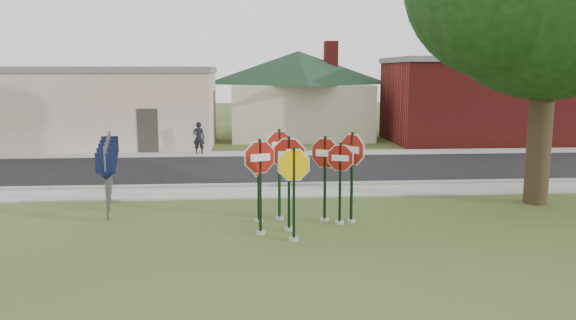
{
  "coord_description": "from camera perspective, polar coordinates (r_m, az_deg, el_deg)",
  "views": [
    {
      "loc": [
        -1.27,
        -12.53,
        3.95
      ],
      "look_at": [
        -0.16,
        2.0,
        1.66
      ],
      "focal_mm": 35.0,
      "sensor_mm": 36.0,
      "label": 1
    }
  ],
  "objects": [
    {
      "name": "stop_sign_far_left",
      "position": [
        14.69,
        -3.02,
        -1.38
      ],
      "size": [
        0.5,
        0.99,
        2.19
      ],
      "color": "gray",
      "rests_on": "ground"
    },
    {
      "name": "stop_sign_back_left",
      "position": [
        14.93,
        -0.89,
        -0.18
      ],
      "size": [
        0.94,
        0.46,
        2.56
      ],
      "color": "gray",
      "rests_on": "ground"
    },
    {
      "name": "building_house",
      "position": [
        34.69,
        1.05,
        8.45
      ],
      "size": [
        11.6,
        11.6,
        6.2
      ],
      "color": "beige",
      "rests_on": "ground"
    },
    {
      "name": "stop_sign_right",
      "position": [
        14.59,
        5.33,
        -1.39
      ],
      "size": [
        0.9,
        0.41,
        2.24
      ],
      "color": "gray",
      "rests_on": "ground"
    },
    {
      "name": "ground",
      "position": [
        13.2,
        1.36,
        -8.46
      ],
      "size": [
        120.0,
        120.0,
        0.0
      ],
      "primitive_type": "plane",
      "color": "#364B1C",
      "rests_on": "ground"
    },
    {
      "name": "pedestrian",
      "position": [
        27.18,
        -9.05,
        2.25
      ],
      "size": [
        0.6,
        0.42,
        1.54
      ],
      "primitive_type": "imported",
      "rotation": [
        0.0,
        0.0,
        3.04
      ],
      "color": "black",
      "rests_on": "sidewalk_far"
    },
    {
      "name": "stop_sign_center",
      "position": [
        13.85,
        0.1,
        -0.96
      ],
      "size": [
        1.12,
        0.37,
        2.51
      ],
      "color": "gray",
      "rests_on": "ground"
    },
    {
      "name": "route_sign_row",
      "position": [
        17.74,
        -17.78,
        -0.32
      ],
      "size": [
        1.43,
        4.63,
        2.0
      ],
      "color": "#59595E",
      "rests_on": "ground"
    },
    {
      "name": "bg_tree_right",
      "position": [
        45.04,
        27.18,
        10.06
      ],
      "size": [
        5.6,
        5.6,
        8.4
      ],
      "color": "black",
      "rests_on": "ground"
    },
    {
      "name": "stop_sign_yellow",
      "position": [
        13.06,
        0.59,
        -2.23
      ],
      "size": [
        1.06,
        0.24,
        2.34
      ],
      "color": "gray",
      "rests_on": "ground"
    },
    {
      "name": "sidewalk_near",
      "position": [
        18.5,
        -0.34,
        -3.28
      ],
      "size": [
        60.0,
        1.6,
        0.06
      ],
      "primitive_type": "cube",
      "color": "#989890",
      "rests_on": "ground"
    },
    {
      "name": "stop_sign_left",
      "position": [
        13.59,
        -2.86,
        -1.31
      ],
      "size": [
        1.04,
        0.46,
        2.47
      ],
      "color": "gray",
      "rests_on": "ground"
    },
    {
      "name": "stop_sign_far_right",
      "position": [
        14.74,
        6.52,
        -0.39
      ],
      "size": [
        0.68,
        0.94,
        2.52
      ],
      "color": "gray",
      "rests_on": "ground"
    },
    {
      "name": "building_stucco",
      "position": [
        31.55,
        -18.63,
        5.22
      ],
      "size": [
        12.2,
        6.2,
        4.2
      ],
      "color": "beige",
      "rests_on": "ground"
    },
    {
      "name": "curb",
      "position": [
        19.47,
        -0.55,
        -2.55
      ],
      "size": [
        60.0,
        0.2,
        0.14
      ],
      "primitive_type": "cube",
      "color": "#989890",
      "rests_on": "ground"
    },
    {
      "name": "stop_sign_back_right",
      "position": [
        14.78,
        3.79,
        -0.68
      ],
      "size": [
        0.94,
        0.64,
        2.41
      ],
      "color": "gray",
      "rests_on": "ground"
    },
    {
      "name": "road",
      "position": [
        22.91,
        -1.13,
        -0.93
      ],
      "size": [
        60.0,
        7.0,
        0.04
      ],
      "primitive_type": "cube",
      "color": "black",
      "rests_on": "ground"
    },
    {
      "name": "building_brick",
      "position": [
        33.79,
        18.86,
        5.86
      ],
      "size": [
        10.2,
        6.2,
        4.75
      ],
      "color": "maroon",
      "rests_on": "ground"
    },
    {
      "name": "sidewalk_far",
      "position": [
        27.15,
        -1.65,
        0.65
      ],
      "size": [
        60.0,
        1.6,
        0.06
      ],
      "primitive_type": "cube",
      "color": "#989890",
      "rests_on": "ground"
    }
  ]
}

